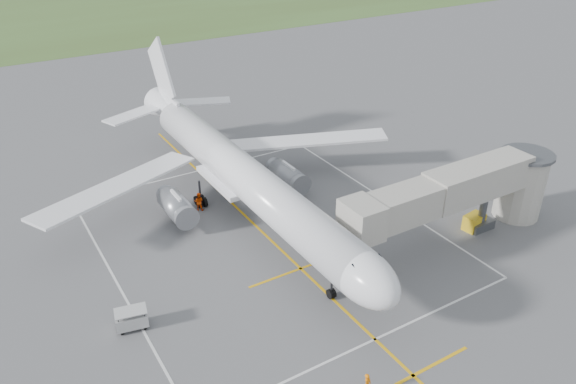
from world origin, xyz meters
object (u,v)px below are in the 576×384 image
baggage_cart (132,319)px  ramp_worker_wing (199,201)px  airliner (241,174)px  gpu_unit (474,222)px  jet_bridge (470,191)px

baggage_cart → ramp_worker_wing: (11.12, 13.43, 0.15)m
airliner → gpu_unit: size_ratio=21.46×
gpu_unit → ramp_worker_wing: size_ratio=1.13×
airliner → jet_bridge: (15.72, -14.25, 0.35)m
airliner → jet_bridge: size_ratio=2.00×
airliner → gpu_unit: 22.64m
airliner → ramp_worker_wing: (-3.41, 2.98, -3.43)m
airliner → gpu_unit: airliner is taller
jet_bridge → gpu_unit: (1.75, 0.33, -4.00)m
gpu_unit → ramp_worker_wing: (-20.88, 16.90, 0.22)m
jet_bridge → baggage_cart: jet_bridge is taller
baggage_cart → airliner: bearing=47.4°
ramp_worker_wing → baggage_cart: bearing=86.0°
gpu_unit → jet_bridge: bearing=-177.3°
gpu_unit → baggage_cart: size_ratio=0.86×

